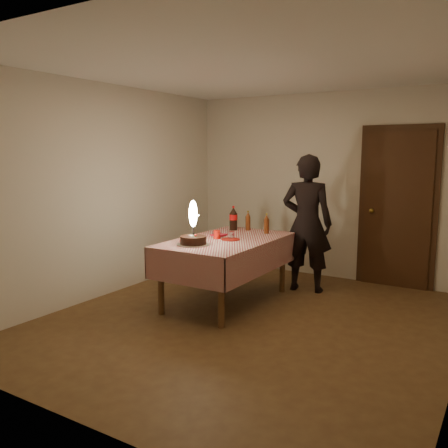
{
  "coord_description": "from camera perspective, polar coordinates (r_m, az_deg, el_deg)",
  "views": [
    {
      "loc": [
        2.28,
        -4.22,
        1.77
      ],
      "look_at": [
        -0.55,
        0.4,
        0.95
      ],
      "focal_mm": 38.0,
      "sensor_mm": 36.0,
      "label": 1
    }
  ],
  "objects": [
    {
      "name": "red_cup",
      "position": [
        5.57,
        -0.85,
        -1.28
      ],
      "size": [
        0.08,
        0.08,
        0.1
      ],
      "primitive_type": "cylinder",
      "color": "red",
      "rests_on": "dining_table"
    },
    {
      "name": "napkin_stack",
      "position": [
        5.78,
        -0.63,
        -1.32
      ],
      "size": [
        0.15,
        0.15,
        0.02
      ],
      "primitive_type": "cube",
      "color": "red",
      "rests_on": "dining_table"
    },
    {
      "name": "birthday_cake",
      "position": [
        5.23,
        -3.72,
        -1.25
      ],
      "size": [
        0.36,
        0.36,
        0.49
      ],
      "color": "white",
      "rests_on": "dining_table"
    },
    {
      "name": "dining_table",
      "position": [
        5.58,
        0.27,
        -2.86
      ],
      "size": [
        1.02,
        1.72,
        0.76
      ],
      "color": "brown",
      "rests_on": "ground"
    },
    {
      "name": "cola_bottle",
      "position": [
        6.18,
        1.13,
        0.67
      ],
      "size": [
        0.1,
        0.1,
        0.32
      ],
      "color": "black",
      "rests_on": "dining_table"
    },
    {
      "name": "clear_cup",
      "position": [
        5.56,
        0.88,
        -1.35
      ],
      "size": [
        0.07,
        0.07,
        0.09
      ],
      "primitive_type": "cylinder",
      "color": "silver",
      "rests_on": "dining_table"
    },
    {
      "name": "red_plate",
      "position": [
        5.52,
        0.8,
        -1.86
      ],
      "size": [
        0.22,
        0.22,
        0.01
      ],
      "primitive_type": "cylinder",
      "color": "#AB130B",
      "rests_on": "dining_table"
    },
    {
      "name": "photographer",
      "position": [
        6.11,
        9.94,
        0.08
      ],
      "size": [
        0.7,
        0.52,
        1.75
      ],
      "color": "black",
      "rests_on": "ground"
    },
    {
      "name": "amber_bottle_right",
      "position": [
        5.94,
        5.13,
        -0.02
      ],
      "size": [
        0.06,
        0.06,
        0.25
      ],
      "color": "#602A10",
      "rests_on": "dining_table"
    },
    {
      "name": "ground",
      "position": [
        5.11,
        2.97,
        -11.66
      ],
      "size": [
        4.0,
        4.5,
        0.01
      ],
      "primitive_type": "cube",
      "color": "brown",
      "rests_on": "ground"
    },
    {
      "name": "room_shell",
      "position": [
        4.85,
        3.9,
        7.21
      ],
      "size": [
        4.04,
        4.54,
        2.62
      ],
      "color": "beige",
      "rests_on": "ground"
    },
    {
      "name": "amber_bottle_left",
      "position": [
        6.18,
        2.9,
        0.34
      ],
      "size": [
        0.06,
        0.06,
        0.25
      ],
      "color": "#602A10",
      "rests_on": "dining_table"
    }
  ]
}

